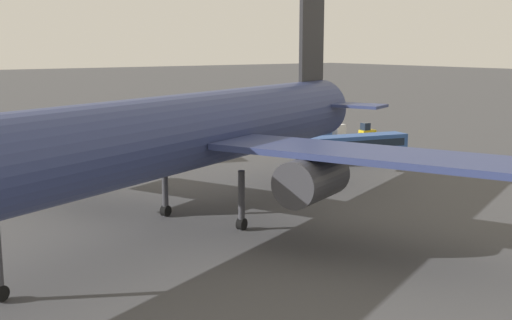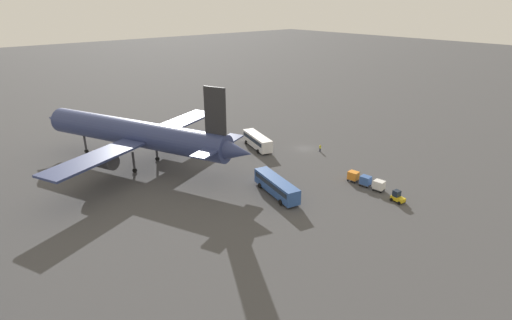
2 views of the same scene
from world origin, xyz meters
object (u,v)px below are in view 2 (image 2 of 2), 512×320
(shuttle_bus_far, at_px, (276,185))
(baggage_tug, at_px, (397,197))
(worker_person, at_px, (320,148))
(cargo_cart_white, at_px, (379,185))
(cargo_cart_orange, at_px, (353,176))
(cargo_cart_blue, at_px, (366,180))
(shuttle_bus_near, at_px, (257,140))
(airplane, at_px, (137,134))

(shuttle_bus_far, relative_size, baggage_tug, 5.02)
(worker_person, distance_m, cargo_cart_white, 22.58)
(worker_person, bearing_deg, cargo_cart_orange, 152.96)
(baggage_tug, distance_m, cargo_cart_white, 4.86)
(cargo_cart_blue, bearing_deg, cargo_cart_white, -176.68)
(shuttle_bus_far, relative_size, cargo_cart_blue, 5.87)
(baggage_tug, bearing_deg, shuttle_bus_near, 7.65)
(cargo_cart_blue, xyz_separation_m, cargo_cart_orange, (2.91, -0.03, 0.00))
(airplane, bearing_deg, shuttle_bus_far, -179.50)
(airplane, bearing_deg, cargo_cart_blue, -166.23)
(airplane, xyz_separation_m, worker_person, (-20.25, -36.35, -6.32))
(cargo_cart_orange, bearing_deg, baggage_tug, 173.79)
(shuttle_bus_near, relative_size, cargo_cart_blue, 5.46)
(baggage_tug, height_order, cargo_cart_blue, baggage_tug)
(airplane, relative_size, shuttle_bus_far, 4.18)
(airplane, relative_size, baggage_tug, 20.96)
(airplane, bearing_deg, baggage_tug, -172.01)
(shuttle_bus_far, xyz_separation_m, cargo_cart_orange, (-5.77, -15.71, -0.73))
(shuttle_bus_far, relative_size, worker_person, 7.31)
(airplane, distance_m, baggage_tug, 54.01)
(shuttle_bus_far, xyz_separation_m, cargo_cart_blue, (-8.68, -15.68, -0.73))
(airplane, relative_size, cargo_cart_white, 24.54)
(shuttle_bus_far, bearing_deg, cargo_cart_orange, -97.12)
(baggage_tug, bearing_deg, cargo_cart_white, -8.69)
(shuttle_bus_far, bearing_deg, shuttle_bus_near, -19.94)
(worker_person, height_order, cargo_cart_white, cargo_cart_white)
(shuttle_bus_near, xyz_separation_m, shuttle_bus_far, (-21.40, 13.90, -0.04))
(baggage_tug, bearing_deg, airplane, 37.28)
(shuttle_bus_far, height_order, cargo_cart_white, shuttle_bus_far)
(cargo_cart_white, bearing_deg, airplane, 34.62)
(shuttle_bus_near, relative_size, baggage_tug, 4.66)
(cargo_cart_blue, bearing_deg, worker_person, -23.31)
(shuttle_bus_far, bearing_deg, baggage_tug, -125.13)
(cargo_cart_blue, height_order, cargo_cart_orange, same)
(cargo_cart_white, distance_m, cargo_cart_blue, 2.91)
(baggage_tug, relative_size, cargo_cart_blue, 1.17)
(shuttle_bus_near, xyz_separation_m, baggage_tug, (-37.68, -0.67, -1.01))
(worker_person, xyz_separation_m, cargo_cart_white, (-21.21, 7.72, 0.32))
(shuttle_bus_near, bearing_deg, cargo_cart_orange, -160.01)
(shuttle_bus_near, bearing_deg, worker_person, -124.45)
(baggage_tug, bearing_deg, worker_person, -12.53)
(shuttle_bus_near, height_order, cargo_cart_white, shuttle_bus_near)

